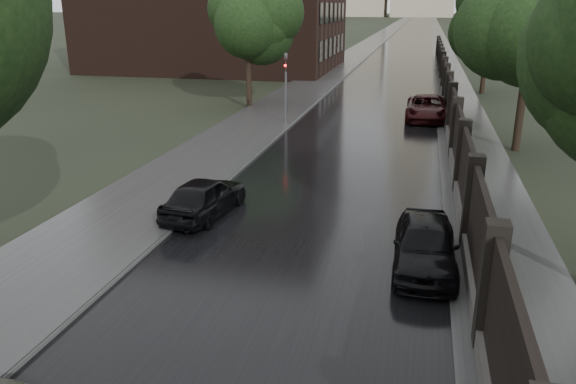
{
  "coord_description": "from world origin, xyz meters",
  "views": [
    {
      "loc": [
        3.02,
        -5.33,
        6.56
      ],
      "look_at": [
        -0.45,
        9.26,
        1.5
      ],
      "focal_mm": 35.0,
      "sensor_mm": 36.0,
      "label": 1
    }
  ],
  "objects_px": {
    "tree_right_b": "(530,42)",
    "hatchback_left": "(204,197)",
    "traffic_light": "(286,83)",
    "tree_left_far": "(248,25)",
    "tree_right_c": "(489,26)",
    "car_right_near": "(425,244)",
    "car_right_far": "(427,108)"
  },
  "relations": [
    {
      "from": "tree_left_far",
      "to": "hatchback_left",
      "type": "distance_m",
      "value": 20.4
    },
    {
      "from": "car_right_far",
      "to": "traffic_light",
      "type": "bearing_deg",
      "value": -155.74
    },
    {
      "from": "tree_left_far",
      "to": "tree_right_c",
      "type": "relative_size",
      "value": 1.05
    },
    {
      "from": "traffic_light",
      "to": "car_right_near",
      "type": "relative_size",
      "value": 1.01
    },
    {
      "from": "traffic_light",
      "to": "tree_right_b",
      "type": "bearing_deg",
      "value": -14.24
    },
    {
      "from": "traffic_light",
      "to": "car_right_near",
      "type": "xyz_separation_m",
      "value": [
        7.7,
        -16.64,
        -1.72
      ]
    },
    {
      "from": "traffic_light",
      "to": "hatchback_left",
      "type": "xyz_separation_m",
      "value": [
        0.76,
        -14.36,
        -1.74
      ]
    },
    {
      "from": "tree_right_b",
      "to": "traffic_light",
      "type": "bearing_deg",
      "value": 165.76
    },
    {
      "from": "car_right_near",
      "to": "car_right_far",
      "type": "xyz_separation_m",
      "value": [
        -0.0,
        20.11,
        0.04
      ]
    },
    {
      "from": "traffic_light",
      "to": "car_right_far",
      "type": "distance_m",
      "value": 8.61
    },
    {
      "from": "traffic_light",
      "to": "hatchback_left",
      "type": "relative_size",
      "value": 1.04
    },
    {
      "from": "tree_right_b",
      "to": "tree_right_c",
      "type": "height_order",
      "value": "same"
    },
    {
      "from": "tree_left_far",
      "to": "traffic_light",
      "type": "height_order",
      "value": "tree_left_far"
    },
    {
      "from": "car_right_near",
      "to": "hatchback_left",
      "type": "bearing_deg",
      "value": 160.79
    },
    {
      "from": "hatchback_left",
      "to": "car_right_far",
      "type": "relative_size",
      "value": 0.74
    },
    {
      "from": "hatchback_left",
      "to": "car_right_far",
      "type": "height_order",
      "value": "car_right_far"
    },
    {
      "from": "tree_right_b",
      "to": "car_right_far",
      "type": "distance_m",
      "value": 8.75
    },
    {
      "from": "tree_right_b",
      "to": "hatchback_left",
      "type": "relative_size",
      "value": 1.83
    },
    {
      "from": "tree_right_b",
      "to": "tree_right_c",
      "type": "bearing_deg",
      "value": 90.0
    },
    {
      "from": "tree_left_far",
      "to": "car_right_near",
      "type": "bearing_deg",
      "value": -62.23
    },
    {
      "from": "hatchback_left",
      "to": "tree_left_far",
      "type": "bearing_deg",
      "value": -70.69
    },
    {
      "from": "tree_right_b",
      "to": "car_right_near",
      "type": "height_order",
      "value": "tree_right_b"
    },
    {
      "from": "traffic_light",
      "to": "hatchback_left",
      "type": "distance_m",
      "value": 14.49
    },
    {
      "from": "tree_right_b",
      "to": "car_right_far",
      "type": "bearing_deg",
      "value": 122.38
    },
    {
      "from": "tree_right_b",
      "to": "traffic_light",
      "type": "xyz_separation_m",
      "value": [
        -11.8,
        2.99,
        -2.55
      ]
    },
    {
      "from": "tree_left_far",
      "to": "traffic_light",
      "type": "xyz_separation_m",
      "value": [
        3.7,
        -5.01,
        -2.84
      ]
    },
    {
      "from": "tree_right_c",
      "to": "traffic_light",
      "type": "height_order",
      "value": "tree_right_c"
    },
    {
      "from": "hatchback_left",
      "to": "tree_right_c",
      "type": "bearing_deg",
      "value": -104.27
    },
    {
      "from": "tree_left_far",
      "to": "car_right_near",
      "type": "height_order",
      "value": "tree_left_far"
    },
    {
      "from": "traffic_light",
      "to": "car_right_far",
      "type": "height_order",
      "value": "traffic_light"
    },
    {
      "from": "tree_left_far",
      "to": "hatchback_left",
      "type": "xyz_separation_m",
      "value": [
        4.46,
        -19.37,
        -4.59
      ]
    },
    {
      "from": "tree_left_far",
      "to": "car_right_near",
      "type": "distance_m",
      "value": 24.89
    }
  ]
}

